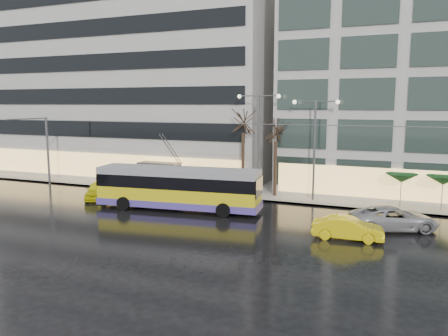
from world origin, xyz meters
The scene contains 19 objects.
ground centered at (0.00, 0.00, 0.00)m, with size 140.00×140.00×0.00m, color black.
sidewalk centered at (2.00, 14.00, 0.07)m, with size 80.00×10.00×0.15m, color gray.
kerb centered at (2.00, 9.05, 0.07)m, with size 80.00×0.10×0.15m, color slate.
building_left centered at (-16.00, 19.00, 11.15)m, with size 34.00×14.00×22.00m, color #AAA7A3.
trolleybus centered at (-2.38, 3.76, 1.64)m, with size 13.27×5.48×6.06m.
catenary centered at (1.00, 7.94, 4.25)m, with size 42.24×5.12×7.00m.
bus_shelter centered at (-8.38, 10.69, 1.96)m, with size 4.20×1.60×2.51m.
street_lamp_near centered at (2.00, 10.80, 5.99)m, with size 3.96×0.36×9.03m.
street_lamp_far centered at (7.00, 10.80, 5.71)m, with size 3.96×0.36×8.53m.
tree_a centered at (0.50, 11.00, 7.09)m, with size 3.20×3.20×8.40m.
tree_b centered at (3.50, 11.20, 6.40)m, with size 3.20×3.20×7.70m.
parasol_a centered at (14.00, 11.00, 2.45)m, with size 2.50×2.50×2.65m.
parasol_b centered at (17.00, 11.00, 2.45)m, with size 2.50×2.50×2.65m.
taxi_a centered at (-10.86, 4.76, 0.78)m, with size 1.83×4.55×1.55m, color yellow.
taxi_b centered at (10.98, 0.86, 0.71)m, with size 1.51×4.33×1.43m, color yellow.
sedan_silver centered at (13.62, 4.13, 0.78)m, with size 2.59×5.62×1.56m, color #9F9EA3.
pedestrian_a centered at (-6.25, 10.42, 1.62)m, with size 1.26×1.27×2.19m.
pedestrian_b centered at (-3.28, 11.54, 1.07)m, with size 0.97×0.80×1.84m.
pedestrian_c centered at (-9.90, 9.40, 1.26)m, with size 1.09×0.82×2.11m.
Camera 1 is at (13.62, -26.34, 8.34)m, focal length 35.00 mm.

